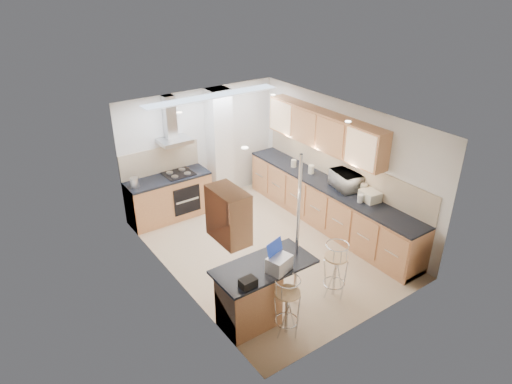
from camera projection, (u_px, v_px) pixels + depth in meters
ground at (267, 248)px, 8.52m from camera, size 4.80×4.80×0.00m
room_shell at (270, 162)px, 8.26m from camera, size 3.64×4.84×2.51m
right_counter at (328, 204)px, 9.08m from camera, size 0.63×4.40×0.92m
back_counter at (169, 197)px, 9.35m from camera, size 1.70×0.63×0.92m
peninsula at (264, 291)px, 6.67m from camera, size 1.47×0.72×0.94m
microwave at (346, 180)px, 8.63m from camera, size 0.52×0.67×0.33m
laptop at (279, 264)px, 6.30m from camera, size 0.38×0.33×0.23m
bag at (248, 283)px, 6.01m from camera, size 0.23×0.17×0.12m
bar_stool_near at (287, 306)px, 6.39m from camera, size 0.45×0.45×0.95m
bar_stool_end at (335, 270)px, 7.13m from camera, size 0.52×0.52×0.95m
jar_a at (311, 169)px, 9.27m from camera, size 0.16×0.16×0.18m
jar_b at (294, 163)px, 9.57m from camera, size 0.13×0.13×0.16m
jar_c at (364, 190)px, 8.40m from camera, size 0.17×0.17×0.22m
jar_d at (360, 198)px, 8.16m from camera, size 0.11×0.11×0.15m
bread_bin at (370, 196)px, 8.22m from camera, size 0.32×0.38×0.18m
kettle at (135, 182)px, 8.69m from camera, size 0.16×0.16×0.20m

